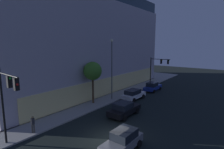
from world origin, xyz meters
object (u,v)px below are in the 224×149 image
sidewalk_tree (93,71)px  car_white (133,94)px  traffic_light_near_corner (7,94)px  car_black (124,109)px  street_lamp_sidewalk (112,63)px  car_grey (123,141)px  traffic_light_far_corner (158,65)px  car_blue (153,87)px  modern_building (68,42)px  pedestrian_waiting (33,123)px

sidewalk_tree → car_white: sidewalk_tree is taller
traffic_light_near_corner → car_black: traffic_light_near_corner is taller
street_lamp_sidewalk → car_grey: bearing=-139.4°
street_lamp_sidewalk → sidewalk_tree: (-3.13, 1.10, -1.02)m
traffic_light_far_corner → street_lamp_sidewalk: street_lamp_sidewalk is taller
car_blue → street_lamp_sidewalk: bearing=163.8°
modern_building → car_blue: bearing=-68.4°
car_white → pedestrian_waiting: bearing=172.4°
pedestrian_waiting → car_white: pedestrian_waiting is taller
traffic_light_near_corner → traffic_light_far_corner: (30.27, 0.17, -0.49)m
street_lamp_sidewalk → car_white: (2.26, -2.59, -5.03)m
traffic_light_near_corner → car_black: size_ratio=1.38×
sidewalk_tree → traffic_light_far_corner: bearing=-8.4°
pedestrian_waiting → car_black: 10.27m
modern_building → street_lamp_sidewalk: modern_building is taller
modern_building → car_grey: size_ratio=8.85×
traffic_light_near_corner → car_black: (11.74, -3.35, -3.95)m
car_grey → car_white: bearing=26.6°
street_lamp_sidewalk → car_blue: (9.28, -2.69, -5.07)m
car_black → car_white: size_ratio=1.05×
street_lamp_sidewalk → pedestrian_waiting: 14.23m
car_black → car_blue: (13.46, 2.30, -0.04)m
car_grey → car_black: size_ratio=0.87×
street_lamp_sidewalk → pedestrian_waiting: street_lamp_sidewalk is taller
traffic_light_near_corner → pedestrian_waiting: size_ratio=3.87×
pedestrian_waiting → car_grey: bearing=-70.8°
traffic_light_far_corner → car_white: 12.63m
street_lamp_sidewalk → pedestrian_waiting: (-13.41, -0.51, -4.71)m
traffic_light_near_corner → pedestrian_waiting: traffic_light_near_corner is taller
traffic_light_near_corner → traffic_light_far_corner: 30.27m
sidewalk_tree → traffic_light_near_corner: bearing=-167.9°
modern_building → street_lamp_sidewalk: 14.12m
traffic_light_far_corner → car_white: traffic_light_far_corner is taller
modern_building → traffic_light_near_corner: bearing=-141.2°
traffic_light_near_corner → traffic_light_far_corner: traffic_light_near_corner is taller
traffic_light_near_corner → car_grey: 9.94m
traffic_light_far_corner → car_black: (-18.53, -3.52, -3.46)m
traffic_light_near_corner → car_grey: size_ratio=1.59×
modern_building → pedestrian_waiting: 22.87m
sidewalk_tree → pedestrian_waiting: size_ratio=3.56×
sidewalk_tree → car_blue: bearing=-17.0°
car_white → traffic_light_far_corner: bearing=5.3°
car_grey → car_black: (6.30, 3.97, 0.00)m
traffic_light_near_corner → car_grey: bearing=-53.4°
street_lamp_sidewalk → car_white: size_ratio=2.05×
modern_building → street_lamp_sidewalk: (-2.88, -13.45, -3.21)m
car_grey → car_black: 7.45m
car_black → modern_building: bearing=69.1°
sidewalk_tree → car_white: (5.40, -3.69, -4.01)m
pedestrian_waiting → car_blue: bearing=-5.5°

